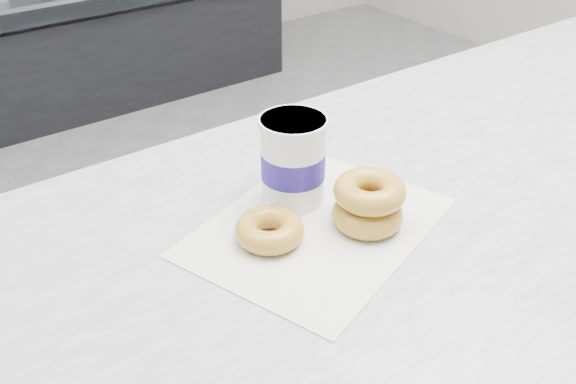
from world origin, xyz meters
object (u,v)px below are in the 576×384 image
Objects in this scene: donut_single at (269,230)px; coffee_cup at (293,160)px; display_case at (36,8)px; donut_stack at (368,203)px; counter at (478,352)px.

coffee_cup reaches higher than donut_single.
display_case is at bearing 97.35° from coffee_cup.
donut_stack is at bearing -52.91° from coffee_cup.
display_case is (0.00, 2.72, 0.04)m from counter.
donut_single is at bearing -99.78° from display_case.
counter is at bearing -6.57° from donut_single.
donut_single is 0.14m from donut_stack.
display_case reaches higher than coffee_cup.
donut_stack is 0.99× the size of coffee_cup.
donut_single is 0.72× the size of coffee_cup.
coffee_cup is at bearing 111.53° from donut_stack.
display_case reaches higher than counter.
donut_stack reaches higher than counter.
display_case is at bearing 90.00° from counter.
donut_stack is (0.13, -0.05, 0.02)m from donut_single.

